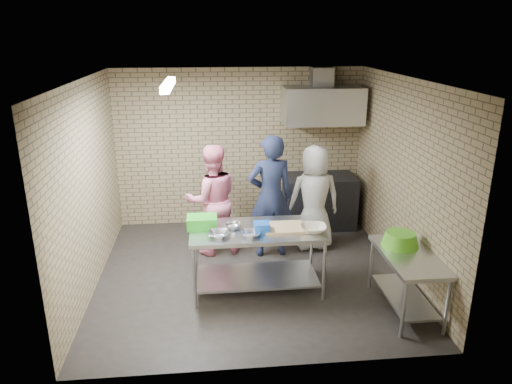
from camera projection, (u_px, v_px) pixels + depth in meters
floor at (250, 273)px, 6.80m from camera, size 4.20×4.20×0.00m
ceiling at (250, 79)px, 5.93m from camera, size 4.20×4.20×0.00m
back_wall at (240, 148)px, 8.25m from camera, size 4.20×0.06×2.70m
front_wall at (269, 247)px, 4.48m from camera, size 4.20×0.06×2.70m
left_wall at (88, 188)px, 6.17m from camera, size 0.06×4.00×2.70m
right_wall at (403, 178)px, 6.57m from camera, size 0.06×4.00×2.70m
prep_table at (257, 259)px, 6.28m from camera, size 1.72×0.86×0.86m
side_counter at (406, 282)px, 5.82m from camera, size 0.60×1.20×0.75m
stove at (319, 201)px, 8.34m from camera, size 1.20×0.70×0.90m
range_hood at (323, 105)px, 7.86m from camera, size 1.30×0.60×0.60m
hood_duct at (322, 77)px, 7.85m from camera, size 0.35×0.30×0.30m
wall_shelf at (337, 114)px, 8.12m from camera, size 0.80×0.20×0.04m
fluorescent_fixture at (168, 85)px, 5.86m from camera, size 0.10×1.25×0.08m
green_crate at (202, 222)px, 6.17m from camera, size 0.38×0.29×0.15m
blue_tub at (262, 227)px, 6.03m from camera, size 0.19×0.19×0.12m
cutting_board at (284, 227)px, 6.15m from camera, size 0.52×0.40×0.03m
mixing_bowl_a at (218, 234)px, 5.90m from camera, size 0.30×0.30×0.07m
mixing_bowl_b at (233, 226)px, 6.15m from camera, size 0.23×0.23×0.06m
mixing_bowl_c at (251, 234)px, 5.92m from camera, size 0.28×0.28×0.06m
ceramic_bowl at (313, 228)px, 6.06m from camera, size 0.37×0.37×0.08m
green_basin at (400, 239)px, 5.90m from camera, size 0.46×0.46×0.17m
bottle_green at (346, 108)px, 8.11m from camera, size 0.06×0.06×0.15m
man_navy at (271, 197)px, 7.10m from camera, size 0.72×0.52×1.87m
woman_pink at (212, 200)px, 7.21m from camera, size 0.93×0.78×1.70m
woman_white at (314, 198)px, 7.38m from camera, size 0.83×0.56×1.65m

